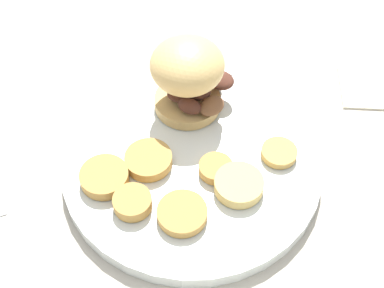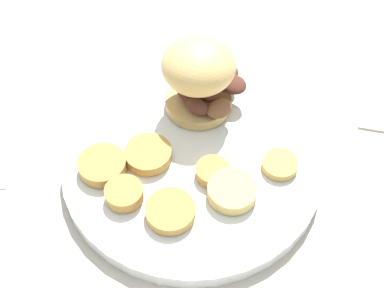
{
  "view_description": "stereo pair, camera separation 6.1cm",
  "coord_description": "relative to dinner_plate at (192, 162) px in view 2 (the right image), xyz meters",
  "views": [
    {
      "loc": [
        0.36,
        -0.12,
        0.53
      ],
      "look_at": [
        0.0,
        0.0,
        0.05
      ],
      "focal_mm": 50.0,
      "sensor_mm": 36.0,
      "label": 1
    },
    {
      "loc": [
        0.37,
        -0.06,
        0.53
      ],
      "look_at": [
        0.0,
        0.0,
        0.05
      ],
      "focal_mm": 50.0,
      "sensor_mm": 36.0,
      "label": 2
    }
  ],
  "objects": [
    {
      "name": "potato_round_3",
      "position": [
        0.03,
        0.02,
        0.02
      ],
      "size": [
        0.04,
        0.04,
        0.01
      ],
      "primitive_type": "cylinder",
      "color": "#BC8942",
      "rests_on": "dinner_plate"
    },
    {
      "name": "potato_round_6",
      "position": [
        0.03,
        0.1,
        0.01
      ],
      "size": [
        0.04,
        0.04,
        0.01
      ],
      "primitive_type": "cylinder",
      "color": "tan",
      "rests_on": "dinner_plate"
    },
    {
      "name": "potato_round_0",
      "position": [
        0.07,
        -0.04,
        0.02
      ],
      "size": [
        0.06,
        0.06,
        0.01
      ],
      "primitive_type": "cylinder",
      "color": "#BC8942",
      "rests_on": "dinner_plate"
    },
    {
      "name": "potato_round_4",
      "position": [
        0.0,
        -0.1,
        0.02
      ],
      "size": [
        0.06,
        0.06,
        0.01
      ],
      "primitive_type": "cylinder",
      "color": "#BC8942",
      "rests_on": "dinner_plate"
    },
    {
      "name": "potato_round_5",
      "position": [
        0.06,
        0.04,
        0.02
      ],
      "size": [
        0.06,
        0.06,
        0.01
      ],
      "primitive_type": "cylinder",
      "color": "#DBB766",
      "rests_on": "dinner_plate"
    },
    {
      "name": "potato_round_1",
      "position": [
        0.04,
        -0.08,
        0.02
      ],
      "size": [
        0.04,
        0.04,
        0.02
      ],
      "primitive_type": "cylinder",
      "color": "#BC8942",
      "rests_on": "dinner_plate"
    },
    {
      "name": "potato_round_2",
      "position": [
        -0.01,
        -0.05,
        0.02
      ],
      "size": [
        0.06,
        0.06,
        0.01
      ],
      "primitive_type": "cylinder",
      "color": "#BC8942",
      "rests_on": "dinner_plate"
    },
    {
      "name": "ground_plane",
      "position": [
        0.0,
        0.0,
        -0.01
      ],
      "size": [
        4.0,
        4.0,
        0.0
      ],
      "primitive_type": "plane",
      "color": "#B2A899"
    },
    {
      "name": "sandwich",
      "position": [
        -0.08,
        0.02,
        0.06
      ],
      "size": [
        0.09,
        0.11,
        0.1
      ],
      "color": "tan",
      "rests_on": "dinner_plate"
    },
    {
      "name": "dinner_plate",
      "position": [
        0.0,
        0.0,
        0.0
      ],
      "size": [
        0.31,
        0.31,
        0.02
      ],
      "color": "silver",
      "rests_on": "ground_plane"
    }
  ]
}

